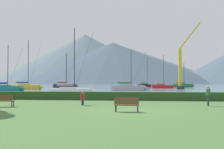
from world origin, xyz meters
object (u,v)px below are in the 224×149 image
(park_bench_under_tree, at_px, (127,104))
(person_seated_viewer, at_px, (83,97))
(sailboat_slip_4, at_px, (162,86))
(sailboat_slip_9, at_px, (65,85))
(sailboat_slip_3, at_px, (65,86))
(sailboat_slip_6, at_px, (26,86))
(dock_crane, at_px, (181,70))
(sailboat_slip_7, at_px, (129,87))
(sailboat_slip_0, at_px, (5,88))
(park_bench_near_path, at_px, (2,100))
(sailboat_slip_5, at_px, (183,85))
(sailboat_slip_1, at_px, (146,85))
(person_standing_walker, at_px, (208,94))
(sailboat_slip_2, at_px, (71,91))

(park_bench_under_tree, height_order, person_seated_viewer, person_seated_viewer)
(sailboat_slip_4, relative_size, sailboat_slip_9, 0.80)
(sailboat_slip_3, height_order, sailboat_slip_6, sailboat_slip_6)
(sailboat_slip_4, bearing_deg, person_seated_viewer, -106.18)
(sailboat_slip_3, distance_m, sailboat_slip_6, 21.20)
(dock_crane, bearing_deg, sailboat_slip_6, -168.61)
(sailboat_slip_6, height_order, sailboat_slip_7, sailboat_slip_6)
(sailboat_slip_7, relative_size, dock_crane, 0.51)
(sailboat_slip_0, bearing_deg, dock_crane, 35.89)
(park_bench_near_path, height_order, person_seated_viewer, person_seated_viewer)
(sailboat_slip_3, distance_m, sailboat_slip_5, 43.52)
(sailboat_slip_6, xyz_separation_m, person_seated_viewer, (25.64, -45.54, -0.06))
(sailboat_slip_3, xyz_separation_m, park_bench_near_path, (15.38, -68.45, -0.18))
(sailboat_slip_1, bearing_deg, dock_crane, -73.38)
(person_seated_viewer, height_order, dock_crane, dock_crane)
(sailboat_slip_4, distance_m, sailboat_slip_7, 25.71)
(person_standing_walker, bearing_deg, sailboat_slip_1, 99.83)
(sailboat_slip_2, height_order, sailboat_slip_3, sailboat_slip_3)
(sailboat_slip_3, xyz_separation_m, park_bench_under_tree, (25.34, -70.96, -0.19))
(sailboat_slip_6, relative_size, sailboat_slip_7, 1.38)
(park_bench_near_path, bearing_deg, sailboat_slip_6, 108.54)
(sailboat_slip_4, bearing_deg, sailboat_slip_7, -117.26)
(park_bench_near_path, relative_size, person_seated_viewer, 1.46)
(sailboat_slip_4, relative_size, sailboat_slip_5, 1.12)
(sailboat_slip_9, bearing_deg, sailboat_slip_2, -72.75)
(sailboat_slip_7, distance_m, park_bench_under_tree, 44.37)
(sailboat_slip_3, height_order, sailboat_slip_4, sailboat_slip_3)
(park_bench_near_path, bearing_deg, sailboat_slip_3, 98.78)
(sailboat_slip_0, bearing_deg, person_seated_viewer, -48.90)
(sailboat_slip_4, relative_size, park_bench_near_path, 5.73)
(sailboat_slip_9, xyz_separation_m, dock_crane, (40.68, -25.83, 4.53))
(person_seated_viewer, relative_size, dock_crane, 0.07)
(sailboat_slip_3, height_order, person_standing_walker, sailboat_slip_3)
(sailboat_slip_4, bearing_deg, sailboat_slip_1, 101.09)
(sailboat_slip_2, relative_size, sailboat_slip_5, 1.09)
(sailboat_slip_2, height_order, person_standing_walker, sailboat_slip_2)
(sailboat_slip_0, height_order, park_bench_near_path, sailboat_slip_0)
(sailboat_slip_4, xyz_separation_m, person_standing_walker, (-0.38, -63.26, 0.34))
(sailboat_slip_2, height_order, sailboat_slip_4, sailboat_slip_4)
(sailboat_slip_9, distance_m, person_seated_viewer, 83.59)
(park_bench_under_tree, relative_size, dock_crane, 0.09)
(park_bench_near_path, relative_size, dock_crane, 0.10)
(person_standing_walker, bearing_deg, sailboat_slip_4, 96.21)
(sailboat_slip_6, distance_m, park_bench_under_tree, 58.30)
(sailboat_slip_1, xyz_separation_m, sailboat_slip_6, (-31.43, -33.38, 0.12))
(sailboat_slip_7, bearing_deg, sailboat_slip_2, -103.51)
(park_bench_near_path, bearing_deg, person_seated_viewer, 15.90)
(sailboat_slip_1, distance_m, person_standing_walker, 78.58)
(dock_crane, bearing_deg, sailboat_slip_9, 147.58)
(sailboat_slip_3, height_order, park_bench_under_tree, sailboat_slip_3)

